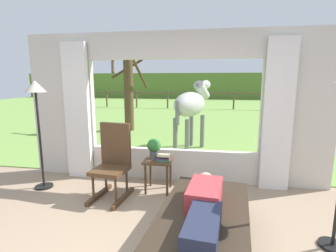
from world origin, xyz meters
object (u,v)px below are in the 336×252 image
object	(u,v)px
side_table	(158,165)
floor_lamp_left	(36,102)
pasture_tree	(129,86)
reclining_person	(204,203)
book_stack	(163,158)
rocking_chair	(113,161)
recliner_sofa	(204,228)
horse	(191,105)
potted_plant	(154,147)

from	to	relation	value
side_table	floor_lamp_left	distance (m)	2.15
floor_lamp_left	pasture_tree	bearing A→B (deg)	91.21
reclining_person	book_stack	size ratio (longest dim) A/B	6.80
book_stack	pasture_tree	bearing A→B (deg)	113.82
rocking_chair	book_stack	size ratio (longest dim) A/B	5.30
rocking_chair	pasture_tree	distance (m)	5.25
reclining_person	floor_lamp_left	bearing A→B (deg)	162.68
recliner_sofa	pasture_tree	size ratio (longest dim) A/B	0.57
book_stack	horse	size ratio (longest dim) A/B	0.12
reclining_person	floor_lamp_left	world-z (taller)	floor_lamp_left
horse	reclining_person	bearing A→B (deg)	-60.93
horse	pasture_tree	xyz separation A→B (m)	(-2.32, 2.16, 0.40)
recliner_sofa	pasture_tree	distance (m)	6.72
recliner_sofa	horse	xyz separation A→B (m)	(-0.44, 3.81, 0.94)
book_stack	floor_lamp_left	size ratio (longest dim) A/B	0.12
recliner_sofa	floor_lamp_left	xyz separation A→B (m)	(-2.66, 1.10, 1.20)
floor_lamp_left	side_table	bearing A→B (deg)	5.76
potted_plant	pasture_tree	world-z (taller)	pasture_tree
rocking_chair	floor_lamp_left	xyz separation A→B (m)	(-1.26, 0.09, 0.87)
recliner_sofa	pasture_tree	xyz separation A→B (m)	(-2.76, 5.98, 1.33)
side_table	floor_lamp_left	bearing A→B (deg)	-174.24
pasture_tree	rocking_chair	bearing A→B (deg)	-74.64
potted_plant	pasture_tree	distance (m)	5.08
rocking_chair	potted_plant	distance (m)	0.68
recliner_sofa	side_table	xyz separation A→B (m)	(-0.76, 1.30, 0.21)
rocking_chair	potted_plant	bearing A→B (deg)	38.32
rocking_chair	side_table	size ratio (longest dim) A/B	2.15
reclining_person	horse	distance (m)	3.94
rocking_chair	book_stack	bearing A→B (deg)	23.95
recliner_sofa	book_stack	world-z (taller)	book_stack
floor_lamp_left	rocking_chair	bearing A→B (deg)	-4.30
reclining_person	potted_plant	world-z (taller)	potted_plant
pasture_tree	book_stack	bearing A→B (deg)	-66.18
recliner_sofa	reclining_person	world-z (taller)	reclining_person
floor_lamp_left	reclining_person	bearing A→B (deg)	-23.46
side_table	potted_plant	xyz separation A→B (m)	(-0.08, 0.06, 0.28)
potted_plant	book_stack	world-z (taller)	potted_plant
side_table	book_stack	distance (m)	0.18
potted_plant	floor_lamp_left	distance (m)	1.97
horse	recliner_sofa	bearing A→B (deg)	-60.84
rocking_chair	floor_lamp_left	world-z (taller)	floor_lamp_left
rocking_chair	horse	world-z (taller)	horse
potted_plant	pasture_tree	size ratio (longest dim) A/B	0.10
rocking_chair	horse	size ratio (longest dim) A/B	0.63
side_table	pasture_tree	xyz separation A→B (m)	(-2.00, 4.68, 1.12)
floor_lamp_left	horse	world-z (taller)	floor_lamp_left
rocking_chair	pasture_tree	world-z (taller)	pasture_tree
side_table	rocking_chair	bearing A→B (deg)	-155.85
potted_plant	horse	world-z (taller)	horse
reclining_person	potted_plant	xyz separation A→B (m)	(-0.84, 1.41, 0.18)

